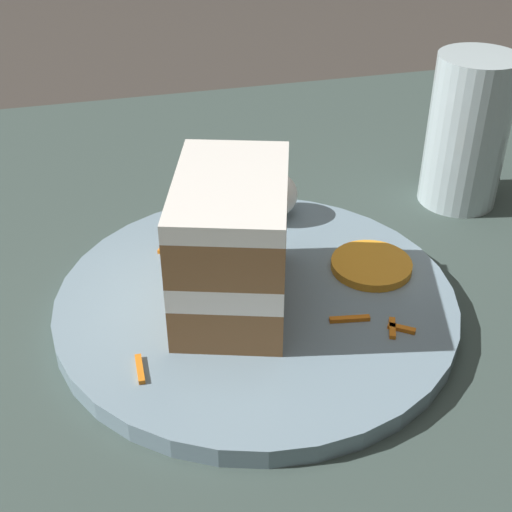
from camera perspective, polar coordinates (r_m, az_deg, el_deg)
The scene contains 8 objects.
ground_plane at distance 0.51m, azimuth -5.06°, elevation -8.24°, with size 6.00×6.00×0.00m, color #38332D.
dining_table at distance 0.50m, azimuth -5.14°, elevation -7.08°, with size 1.38×0.87×0.03m, color #384742.
plate at distance 0.50m, azimuth 0.00°, elevation -3.76°, with size 0.28×0.28×0.01m, color gray.
cake_slice at distance 0.47m, azimuth -1.97°, elevation 1.06°, with size 0.10×0.13×0.09m.
cream_dollop at distance 0.58m, azimuth 1.07°, elevation 4.91°, with size 0.05×0.04×0.04m, color white.
orange_garnish at distance 0.53m, azimuth 9.21°, elevation -0.72°, with size 0.06×0.06×0.01m, color orange.
carrot_shreds_scatter at distance 0.48m, azimuth 1.87°, elevation -4.79°, with size 0.18×0.14×0.00m.
drinking_glass at distance 0.64m, azimuth 16.42°, elevation 8.78°, with size 0.07×0.07×0.13m.
Camera 1 is at (0.05, 0.38, 0.34)m, focal length 50.00 mm.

